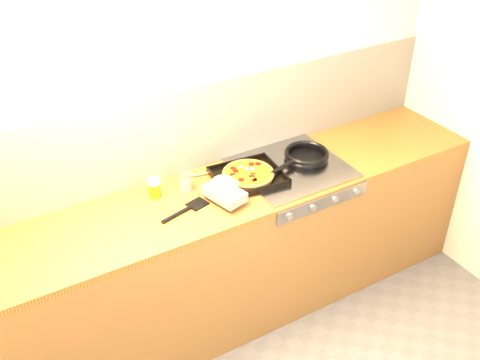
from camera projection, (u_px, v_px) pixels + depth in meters
room_shell at (196, 128)px, 3.09m from camera, size 3.20×3.20×3.20m
counter_run at (224, 255)px, 3.27m from camera, size 3.20×0.62×0.90m
stovetop at (291, 168)px, 3.21m from camera, size 0.60×0.56×0.02m
pizza_on_tray at (241, 179)px, 3.05m from camera, size 0.50×0.42×0.06m
frying_pan at (306, 155)px, 3.26m from camera, size 0.46×0.32×0.04m
tomato_can at (186, 182)px, 3.01m from camera, size 0.09×0.09×0.10m
juice_glass at (155, 188)px, 2.95m from camera, size 0.08×0.08×0.11m
wooden_spoon at (223, 171)px, 3.17m from camera, size 0.30×0.10×0.02m
black_spatula at (185, 210)px, 2.86m from camera, size 0.29×0.12×0.02m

